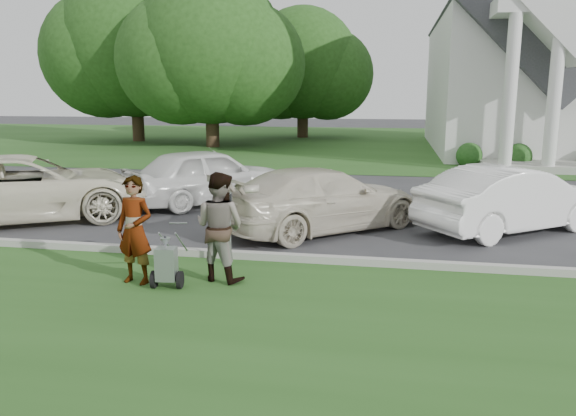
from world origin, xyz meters
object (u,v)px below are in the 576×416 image
(person_right, at_px, (220,227))
(car_a, at_px, (28,188))
(car_d, at_px, (512,199))
(tree_far, at_px, (134,51))
(person_left, at_px, (135,231))
(parking_meter_near, at_px, (230,220))
(car_c, at_px, (322,199))
(striping_cart, at_px, (167,265))
(church, at_px, (527,37))
(car_b, at_px, (208,176))
(tree_left, at_px, (210,56))
(tree_back, at_px, (303,69))

(person_right, xyz_separation_m, car_a, (-5.96, 3.49, -0.10))
(car_a, bearing_deg, car_d, -116.71)
(tree_far, relative_size, person_left, 6.59)
(parking_meter_near, bearing_deg, car_c, 66.47)
(person_right, bearing_deg, car_c, -91.62)
(striping_cart, bearing_deg, church, 60.43)
(tree_far, distance_m, car_b, 22.89)
(tree_left, height_order, car_d, tree_left)
(church, xyz_separation_m, tree_far, (-23.01, 1.87, -0.25))
(church, height_order, person_left, church)
(parking_meter_near, bearing_deg, person_right, -85.33)
(tree_far, relative_size, car_c, 2.36)
(striping_cart, xyz_separation_m, parking_meter_near, (0.66, 1.34, 0.46))
(church, height_order, tree_left, church)
(striping_cart, distance_m, car_d, 7.90)
(tree_back, xyz_separation_m, car_c, (4.74, -26.89, -4.01))
(car_c, bearing_deg, tree_back, -33.50)
(person_left, xyz_separation_m, car_c, (2.53, 4.18, -0.17))
(car_a, bearing_deg, person_left, -161.31)
(striping_cart, distance_m, car_b, 7.04)
(tree_back, xyz_separation_m, striping_cart, (2.78, -31.21, -4.34))
(person_right, bearing_deg, car_a, -13.96)
(person_left, relative_size, person_right, 0.98)
(tree_back, bearing_deg, person_right, -83.48)
(person_left, relative_size, car_d, 0.39)
(parking_meter_near, bearing_deg, tree_back, 96.57)
(tree_far, bearing_deg, striping_cart, -63.99)
(tree_left, height_order, person_left, tree_left)
(tree_far, distance_m, parking_meter_near, 28.68)
(church, relative_size, person_right, 13.33)
(car_c, height_order, car_d, car_d)
(person_right, bearing_deg, church, -95.36)
(person_left, relative_size, car_c, 0.36)
(tree_far, bearing_deg, parking_meter_near, -61.61)
(person_left, bearing_deg, tree_left, 115.11)
(person_right, relative_size, car_d, 0.40)
(person_right, relative_size, car_c, 0.37)
(church, bearing_deg, striping_cart, -112.80)
(church, xyz_separation_m, tree_left, (-17.01, -1.13, -0.83))
(person_left, bearing_deg, car_a, 150.16)
(person_right, relative_size, parking_meter_near, 1.35)
(church, height_order, person_right, church)
(tree_left, distance_m, car_d, 22.77)
(tree_back, distance_m, parking_meter_near, 30.31)
(tree_left, bearing_deg, striping_cart, -73.70)
(tree_far, relative_size, car_b, 2.49)
(car_c, bearing_deg, church, -65.95)
(church, xyz_separation_m, tree_back, (-13.01, 6.87, -1.21))
(striping_cart, relative_size, person_left, 0.57)
(church, distance_m, person_right, 26.11)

